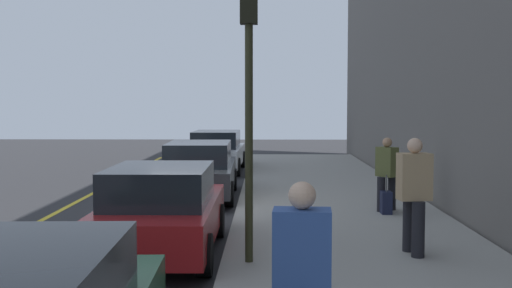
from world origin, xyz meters
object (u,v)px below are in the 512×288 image
pedestrian_blue_coat (302,281)px  rolling_suitcase (386,202)px  pedestrian_tan_coat (414,193)px  parked_car_charcoal (200,170)px  parked_car_white (217,151)px  traffic_light_pole (249,70)px  parked_car_red (162,211)px  pedestrian_olive_coat (387,172)px

pedestrian_blue_coat → rolling_suitcase: size_ratio=2.10×
pedestrian_tan_coat → parked_car_charcoal: bearing=31.4°
parked_car_white → traffic_light_pole: (-13.72, -1.57, 2.29)m
parked_car_charcoal → traffic_light_pole: (-7.27, -1.52, 2.29)m
parked_car_red → rolling_suitcase: (3.20, -4.36, -0.36)m
parked_car_red → pedestrian_blue_coat: pedestrian_blue_coat is taller
parked_car_red → pedestrian_blue_coat: bearing=-158.9°
parked_car_white → traffic_light_pole: traffic_light_pole is taller
pedestrian_olive_coat → pedestrian_tan_coat: pedestrian_tan_coat is taller
rolling_suitcase → parked_car_charcoal: bearing=54.8°
pedestrian_blue_coat → traffic_light_pole: 4.78m
pedestrian_blue_coat → traffic_light_pole: (4.33, 0.56, 1.95)m
pedestrian_olive_coat → pedestrian_tan_coat: size_ratio=0.88×
pedestrian_olive_coat → traffic_light_pole: bearing=147.1°
pedestrian_blue_coat → rolling_suitcase: bearing=-15.1°
rolling_suitcase → parked_car_white: bearing=24.9°
parked_car_white → pedestrian_blue_coat: (-18.05, -2.13, 0.34)m
traffic_light_pole → parked_car_white: bearing=6.5°
parked_car_red → rolling_suitcase: size_ratio=5.16×
parked_car_red → rolling_suitcase: bearing=-53.7°
pedestrian_olive_coat → rolling_suitcase: size_ratio=1.94×
parked_car_charcoal → pedestrian_blue_coat: pedestrian_blue_coat is taller
pedestrian_tan_coat → traffic_light_pole: bearing=101.0°
pedestrian_tan_coat → parked_car_white: bearing=17.6°
rolling_suitcase → parked_car_red: bearing=126.3°
parked_car_charcoal → traffic_light_pole: traffic_light_pole is taller
pedestrian_olive_coat → traffic_light_pole: 5.78m
parked_car_charcoal → traffic_light_pole: bearing=-168.2°
parked_car_white → pedestrian_tan_coat: (-13.22, -4.18, 0.38)m
parked_car_charcoal → parked_car_white: (6.45, 0.05, -0.00)m
traffic_light_pole → pedestrian_blue_coat: bearing=-172.6°
parked_car_charcoal → pedestrian_blue_coat: (-11.60, -2.08, 0.34)m
traffic_light_pole → pedestrian_olive_coat: bearing=-32.9°
parked_car_charcoal → pedestrian_tan_coat: (-6.76, -4.13, 0.38)m
pedestrian_olive_coat → rolling_suitcase: 0.73m
pedestrian_tan_coat → rolling_suitcase: size_ratio=2.20×
pedestrian_tan_coat → pedestrian_blue_coat: bearing=157.1°
pedestrian_olive_coat → parked_car_red: bearing=128.8°
pedestrian_blue_coat → pedestrian_olive_coat: bearing=-15.0°
parked_car_white → rolling_suitcase: size_ratio=5.54×
parked_car_white → pedestrian_tan_coat: bearing=-162.4°
pedestrian_tan_coat → rolling_suitcase: (3.67, -0.26, -0.74)m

